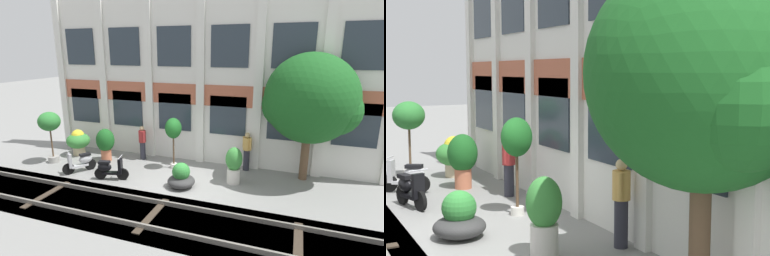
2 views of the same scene
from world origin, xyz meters
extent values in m
plane|color=gray|center=(0.00, 0.00, 0.00)|extent=(80.00, 80.00, 0.00)
cube|color=silver|center=(0.00, 2.97, 3.78)|extent=(14.88, 0.50, 7.56)
cube|color=#AD5B42|center=(0.00, 2.70, 3.10)|extent=(14.88, 0.06, 0.90)
cube|color=silver|center=(-7.44, 2.66, 3.78)|extent=(0.36, 0.16, 7.56)
cube|color=silver|center=(-4.96, 2.66, 3.78)|extent=(0.36, 0.16, 7.56)
cube|color=silver|center=(-2.48, 2.66, 3.78)|extent=(0.36, 0.16, 7.56)
cube|color=silver|center=(0.00, 2.66, 3.78)|extent=(0.36, 0.16, 7.56)
cube|color=silver|center=(2.48, 2.66, 3.78)|extent=(0.36, 0.16, 7.56)
cube|color=silver|center=(4.96, 2.66, 3.78)|extent=(0.36, 0.16, 7.56)
cube|color=#28333D|center=(-6.20, 2.69, 2.25)|extent=(1.59, 0.04, 1.70)
cube|color=#28333D|center=(-3.72, 2.69, 2.25)|extent=(1.59, 0.04, 1.70)
cube|color=#28333D|center=(-1.24, 2.69, 2.25)|extent=(1.59, 0.04, 1.70)
cube|color=#28333D|center=(1.24, 2.69, 2.25)|extent=(1.59, 0.04, 1.70)
cube|color=#28333D|center=(3.72, 2.69, 2.25)|extent=(1.59, 0.04, 1.70)
cube|color=#28333D|center=(6.20, 2.69, 2.25)|extent=(1.59, 0.04, 1.70)
cube|color=#28333D|center=(-6.20, 2.69, 5.15)|extent=(1.59, 0.04, 1.70)
cube|color=#28333D|center=(-3.72, 2.69, 5.15)|extent=(1.59, 0.04, 1.70)
cube|color=#28333D|center=(-1.24, 2.69, 5.15)|extent=(1.59, 0.04, 1.70)
cube|color=#28333D|center=(1.24, 2.69, 5.15)|extent=(1.59, 0.04, 1.70)
cube|color=#28333D|center=(3.72, 2.69, 5.15)|extent=(1.59, 0.04, 1.70)
cube|color=#28333D|center=(6.20, 2.69, 5.15)|extent=(1.59, 0.04, 1.70)
cube|color=#423F3A|center=(0.00, -2.28, -0.14)|extent=(22.88, 2.80, 0.28)
cube|color=slate|center=(0.00, -3.00, 0.07)|extent=(22.88, 0.07, 0.15)
cube|color=slate|center=(0.00, -1.56, 0.07)|extent=(22.88, 0.07, 0.15)
cube|color=#382D23|center=(-4.13, -2.28, 0.01)|extent=(0.24, 2.10, 0.03)
cube|color=#382D23|center=(0.05, -2.28, 0.01)|extent=(0.24, 2.10, 0.03)
cube|color=#382D23|center=(4.37, -2.28, 0.01)|extent=(0.24, 2.10, 0.03)
cylinder|color=brown|center=(4.48, 2.20, 1.16)|extent=(0.31, 0.31, 2.31)
ellipsoid|color=#19561E|center=(4.48, 2.20, 3.25)|extent=(3.42, 3.42, 3.40)
sphere|color=#19561E|center=(3.62, 2.40, 2.91)|extent=(1.88, 1.88, 1.88)
sphere|color=#19561E|center=(5.33, 2.00, 2.91)|extent=(1.88, 1.88, 1.88)
cylinder|color=beige|center=(-0.84, 1.57, 0.10)|extent=(0.30, 0.30, 0.19)
cylinder|color=#4C3826|center=(-0.84, 1.57, 0.90)|extent=(0.07, 0.07, 1.42)
ellipsoid|color=#19561E|center=(-0.84, 1.57, 1.79)|extent=(0.71, 0.71, 0.89)
cylinder|color=#B76647|center=(-4.14, 1.32, 0.27)|extent=(0.47, 0.47, 0.55)
ellipsoid|color=#19561E|center=(-4.14, 1.32, 1.00)|extent=(0.83, 0.83, 1.06)
cylinder|color=beige|center=(1.94, 0.91, 0.29)|extent=(0.50, 0.50, 0.59)
ellipsoid|color=#388438|center=(1.94, 0.91, 0.98)|extent=(0.64, 0.64, 0.92)
cylinder|color=tan|center=(-5.91, 1.59, 0.20)|extent=(0.57, 0.57, 0.39)
ellipsoid|color=#388438|center=(-5.91, 1.59, 0.71)|extent=(1.11, 1.11, 0.76)
sphere|color=yellow|center=(-5.91, 1.59, 0.96)|extent=(0.61, 0.61, 0.61)
ellipsoid|color=#333333|center=(0.16, -0.08, 0.22)|extent=(1.04, 1.04, 0.44)
sphere|color=#2D7A33|center=(0.16, -0.08, 0.61)|extent=(0.68, 0.68, 0.68)
cylinder|color=gray|center=(-6.32, 0.35, 0.14)|extent=(0.47, 0.47, 0.28)
cylinder|color=brown|center=(-6.32, 0.35, 1.01)|extent=(0.07, 0.07, 1.48)
ellipsoid|color=#2D7A33|center=(-6.32, 0.35, 1.92)|extent=(0.96, 0.96, 0.86)
cylinder|color=black|center=(-4.65, -0.58, 0.24)|extent=(0.34, 0.45, 0.48)
cylinder|color=black|center=(-4.15, 0.17, 0.24)|extent=(0.34, 0.45, 0.48)
cube|color=#B2B2B7|center=(-4.39, -0.20, 0.28)|extent=(0.58, 0.70, 0.08)
ellipsoid|color=#B2B2B7|center=(-4.25, 0.02, 0.52)|extent=(0.53, 0.61, 0.36)
cube|color=black|center=(-4.25, 0.02, 0.72)|extent=(0.43, 0.49, 0.10)
cube|color=#B2B2B7|center=(-4.61, -0.52, 0.58)|extent=(0.30, 0.26, 0.60)
cylinder|color=#B7B7BF|center=(-4.62, -0.53, 0.96)|extent=(0.43, 0.30, 0.03)
cylinder|color=black|center=(-2.25, -0.29, 0.24)|extent=(0.49, 0.21, 0.48)
cylinder|color=black|center=(-3.12, -0.52, 0.24)|extent=(0.49, 0.21, 0.48)
cube|color=black|center=(-2.69, -0.41, 0.28)|extent=(0.72, 0.41, 0.08)
ellipsoid|color=black|center=(-2.94, -0.48, 0.52)|extent=(0.61, 0.40, 0.36)
cube|color=black|center=(-2.94, -0.48, 0.72)|extent=(0.48, 0.33, 0.10)
cube|color=black|center=(-2.33, -0.31, 0.58)|extent=(0.19, 0.30, 0.60)
cylinder|color=#B7B7BF|center=(-2.31, -0.30, 0.96)|extent=(0.16, 0.49, 0.03)
cylinder|color=#282833|center=(2.18, 2.37, 0.45)|extent=(0.26, 0.26, 0.91)
cylinder|color=tan|center=(2.18, 2.37, 1.18)|extent=(0.34, 0.34, 0.54)
sphere|color=tan|center=(2.18, 2.37, 1.56)|extent=(0.22, 0.22, 0.22)
cylinder|color=tan|center=(2.02, 2.51, 1.21)|extent=(0.09, 0.09, 0.49)
cylinder|color=tan|center=(2.35, 2.23, 1.21)|extent=(0.09, 0.09, 0.49)
cylinder|color=#282833|center=(-2.64, 2.09, 0.42)|extent=(0.26, 0.26, 0.84)
cylinder|color=maroon|center=(-2.64, 2.09, 1.11)|extent=(0.34, 0.34, 0.55)
sphere|color=tan|center=(-2.64, 2.09, 1.49)|extent=(0.22, 0.22, 0.22)
cylinder|color=maroon|center=(-2.79, 2.25, 1.14)|extent=(0.09, 0.09, 0.49)
cylinder|color=maroon|center=(-2.49, 1.93, 1.14)|extent=(0.09, 0.09, 0.49)
camera|label=1|loc=(4.02, -9.73, 5.00)|focal=28.00mm
camera|label=2|loc=(10.21, -3.03, 3.28)|focal=50.00mm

